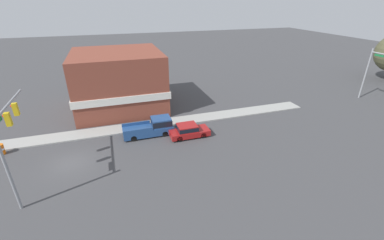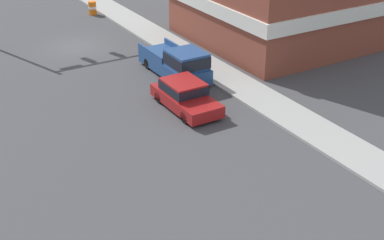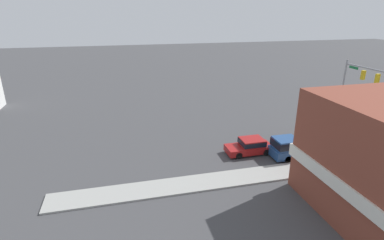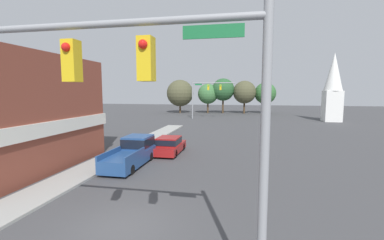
# 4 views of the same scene
# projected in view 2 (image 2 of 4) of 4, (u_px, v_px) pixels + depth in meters

# --- Properties ---
(ground_plane) EXTENTS (200.00, 200.00, 0.00)m
(ground_plane) POSITION_uv_depth(u_px,v_px,m) (77.00, 47.00, 37.03)
(ground_plane) COLOR #424244
(sidewalk_curb) EXTENTS (2.40, 60.00, 0.14)m
(sidewalk_curb) POSITION_uv_depth(u_px,v_px,m) (150.00, 33.00, 39.59)
(sidewalk_curb) COLOR #9E9E99
(sidewalk_curb) RESTS_ON ground
(car_lead) EXTENTS (1.95, 4.49, 1.49)m
(car_lead) POSITION_uv_depth(u_px,v_px,m) (185.00, 95.00, 28.09)
(car_lead) COLOR black
(car_lead) RESTS_ON ground
(pickup_truck_parked) EXTENTS (2.00, 5.65, 1.97)m
(pickup_truck_parked) POSITION_uv_depth(u_px,v_px,m) (179.00, 63.00, 31.61)
(pickup_truck_parked) COLOR black
(pickup_truck_parked) RESTS_ON ground
(construction_barrel) EXTENTS (0.65, 0.65, 1.09)m
(construction_barrel) POSITION_uv_depth(u_px,v_px,m) (92.00, 8.00, 43.77)
(construction_barrel) COLOR orange
(construction_barrel) RESTS_ON ground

